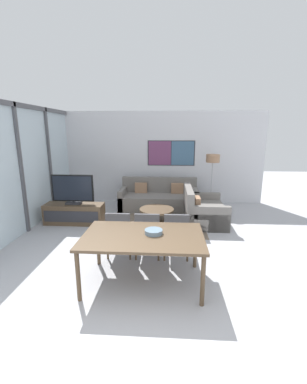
{
  "coord_description": "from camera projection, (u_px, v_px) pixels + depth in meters",
  "views": [
    {
      "loc": [
        0.41,
        -2.58,
        2.23
      ],
      "look_at": [
        0.09,
        2.73,
        0.95
      ],
      "focal_mm": 24.0,
      "sensor_mm": 36.0,
      "label": 1
    }
  ],
  "objects": [
    {
      "name": "dining_chair_centre",
      "position": [
        148.0,
        231.0,
        4.54
      ],
      "size": [
        0.46,
        0.46,
        0.85
      ],
      "color": "#4C4C51",
      "rests_on": "ground_plane"
    },
    {
      "name": "fruit_bowl",
      "position": [
        154.0,
        231.0,
        3.74
      ],
      "size": [
        0.26,
        0.26,
        0.06
      ],
      "color": "slate",
      "rests_on": "dining_table"
    },
    {
      "name": "tv_console",
      "position": [
        75.0,
        214.0,
        6.28
      ],
      "size": [
        1.42,
        0.48,
        0.49
      ],
      "color": "brown",
      "rests_on": "ground_plane"
    },
    {
      "name": "dining_table",
      "position": [
        143.0,
        239.0,
        3.72
      ],
      "size": [
        1.75,
        1.09,
        0.76
      ],
      "color": "brown",
      "rests_on": "ground_plane"
    },
    {
      "name": "sofa_main",
      "position": [
        159.0,
        199.0,
        7.53
      ],
      "size": [
        2.23,
        0.97,
        0.86
      ],
      "color": "slate",
      "rests_on": "ground_plane"
    },
    {
      "name": "area_rug",
      "position": [
        157.0,
        223.0,
        6.33
      ],
      "size": [
        2.3,
        1.86,
        0.01
      ],
      "color": "#706051",
      "rests_on": "ground_plane"
    },
    {
      "name": "dining_chair_left",
      "position": [
        120.0,
        231.0,
        4.57
      ],
      "size": [
        0.46,
        0.46,
        0.85
      ],
      "color": "#4C4C51",
      "rests_on": "ground_plane"
    },
    {
      "name": "ground_plane",
      "position": [
        132.0,
        323.0,
        3.05
      ],
      "size": [
        24.0,
        24.0,
        0.0
      ],
      "primitive_type": "plane",
      "color": "#B2B2B7"
    },
    {
      "name": "wall_back",
      "position": [
        156.0,
        158.0,
        7.97
      ],
      "size": [
        6.6,
        0.09,
        2.8
      ],
      "color": "silver",
      "rests_on": "ground_plane"
    },
    {
      "name": "window_wall_left",
      "position": [
        19.0,
        164.0,
        5.49
      ],
      "size": [
        0.07,
        5.41,
        2.8
      ],
      "color": "silver",
      "rests_on": "ground_plane"
    },
    {
      "name": "dining_chair_right",
      "position": [
        176.0,
        232.0,
        4.51
      ],
      "size": [
        0.46,
        0.46,
        0.85
      ],
      "color": "#4C4C51",
      "rests_on": "ground_plane"
    },
    {
      "name": "sofa_side",
      "position": [
        201.0,
        211.0,
        6.36
      ],
      "size": [
        0.97,
        1.41,
        0.86
      ],
      "rotation": [
        0.0,
        0.0,
        1.57
      ],
      "color": "slate",
      "rests_on": "ground_plane"
    },
    {
      "name": "floor_lamp",
      "position": [
        213.0,
        162.0,
        7.19
      ],
      "size": [
        0.38,
        0.38,
        1.58
      ],
      "color": "#2D2D33",
      "rests_on": "ground_plane"
    },
    {
      "name": "television",
      "position": [
        73.0,
        190.0,
        6.14
      ],
      "size": [
        1.01,
        0.2,
        0.72
      ],
      "color": "#2D2D33",
      "rests_on": "tv_console"
    },
    {
      "name": "coffee_table",
      "position": [
        157.0,
        212.0,
        6.27
      ],
      "size": [
        0.84,
        0.84,
        0.37
      ],
      "color": "brown",
      "rests_on": "ground_plane"
    }
  ]
}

